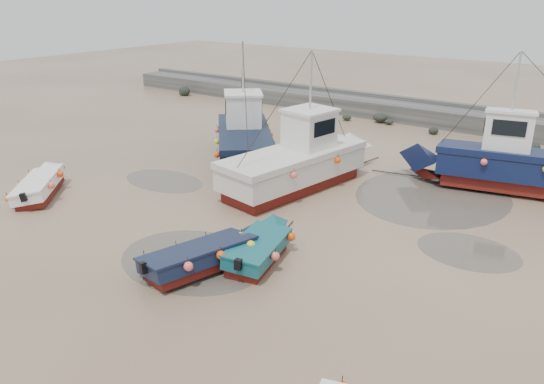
{
  "coord_description": "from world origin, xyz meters",
  "views": [
    {
      "loc": [
        10.14,
        -13.46,
        8.72
      ],
      "look_at": [
        -1.08,
        2.04,
        1.4
      ],
      "focal_mm": 35.0,
      "sensor_mm": 36.0,
      "label": 1
    }
  ],
  "objects_px": {
    "dinghy_0": "(43,182)",
    "cabin_boat_2": "(514,163)",
    "dinghy_1": "(210,252)",
    "dinghy_2": "(261,243)",
    "person": "(325,183)",
    "cabin_boat_0": "(244,137)",
    "cabin_boat_1": "(303,159)"
  },
  "relations": [
    {
      "from": "dinghy_0",
      "to": "cabin_boat_2",
      "type": "distance_m",
      "value": 21.54
    },
    {
      "from": "dinghy_1",
      "to": "cabin_boat_2",
      "type": "distance_m",
      "value": 15.13
    },
    {
      "from": "dinghy_2",
      "to": "person",
      "type": "relative_size",
      "value": 2.72
    },
    {
      "from": "dinghy_0",
      "to": "dinghy_1",
      "type": "xyz_separation_m",
      "value": [
        10.81,
        -0.7,
        0.0
      ]
    },
    {
      "from": "dinghy_1",
      "to": "cabin_boat_0",
      "type": "bearing_deg",
      "value": 139.2
    },
    {
      "from": "dinghy_1",
      "to": "cabin_boat_1",
      "type": "relative_size",
      "value": 0.56
    },
    {
      "from": "dinghy_1",
      "to": "dinghy_2",
      "type": "distance_m",
      "value": 1.81
    },
    {
      "from": "dinghy_1",
      "to": "cabin_boat_2",
      "type": "height_order",
      "value": "cabin_boat_2"
    },
    {
      "from": "dinghy_1",
      "to": "cabin_boat_0",
      "type": "relative_size",
      "value": 0.68
    },
    {
      "from": "dinghy_1",
      "to": "dinghy_2",
      "type": "xyz_separation_m",
      "value": [
        1.0,
        1.51,
        0.02
      ]
    },
    {
      "from": "dinghy_2",
      "to": "person",
      "type": "bearing_deg",
      "value": 91.14
    },
    {
      "from": "dinghy_2",
      "to": "cabin_boat_1",
      "type": "bearing_deg",
      "value": 97.88
    },
    {
      "from": "dinghy_1",
      "to": "person",
      "type": "bearing_deg",
      "value": 112.83
    },
    {
      "from": "dinghy_2",
      "to": "person",
      "type": "distance_m",
      "value": 8.26
    },
    {
      "from": "dinghy_2",
      "to": "cabin_boat_0",
      "type": "relative_size",
      "value": 0.58
    },
    {
      "from": "dinghy_1",
      "to": "cabin_boat_2",
      "type": "xyz_separation_m",
      "value": [
        6.32,
        13.72,
        0.76
      ]
    },
    {
      "from": "cabin_boat_0",
      "to": "cabin_boat_1",
      "type": "height_order",
      "value": "same"
    },
    {
      "from": "cabin_boat_1",
      "to": "dinghy_1",
      "type": "bearing_deg",
      "value": -68.71
    },
    {
      "from": "dinghy_0",
      "to": "person",
      "type": "relative_size",
      "value": 2.63
    },
    {
      "from": "dinghy_2",
      "to": "cabin_boat_2",
      "type": "xyz_separation_m",
      "value": [
        5.32,
        12.21,
        0.74
      ]
    },
    {
      "from": "cabin_boat_0",
      "to": "dinghy_0",
      "type": "bearing_deg",
      "value": -155.98
    },
    {
      "from": "dinghy_0",
      "to": "cabin_boat_2",
      "type": "bearing_deg",
      "value": -5.22
    },
    {
      "from": "cabin_boat_2",
      "to": "dinghy_2",
      "type": "bearing_deg",
      "value": 144.48
    },
    {
      "from": "dinghy_0",
      "to": "dinghy_2",
      "type": "bearing_deg",
      "value": -38.51
    },
    {
      "from": "cabin_boat_2",
      "to": "cabin_boat_1",
      "type": "bearing_deg",
      "value": 111.12
    },
    {
      "from": "dinghy_0",
      "to": "cabin_boat_0",
      "type": "relative_size",
      "value": 0.56
    },
    {
      "from": "dinghy_0",
      "to": "dinghy_2",
      "type": "relative_size",
      "value": 0.97
    },
    {
      "from": "dinghy_0",
      "to": "cabin_boat_1",
      "type": "bearing_deg",
      "value": -1.85
    },
    {
      "from": "dinghy_1",
      "to": "cabin_boat_1",
      "type": "bearing_deg",
      "value": 117.81
    },
    {
      "from": "person",
      "to": "dinghy_1",
      "type": "bearing_deg",
      "value": 85.78
    },
    {
      "from": "dinghy_2",
      "to": "cabin_boat_2",
      "type": "relative_size",
      "value": 0.46
    },
    {
      "from": "dinghy_1",
      "to": "dinghy_2",
      "type": "height_order",
      "value": "same"
    }
  ]
}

